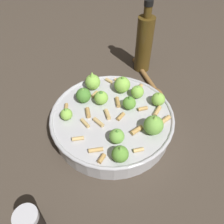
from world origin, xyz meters
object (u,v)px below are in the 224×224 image
at_px(pepper_shaker, 31,223).
at_px(olive_oil_bottle, 144,43).
at_px(wooden_spoon, 148,79).
at_px(cooking_pan, 113,118).

relative_size(pepper_shaker, olive_oil_bottle, 0.33).
bearing_deg(wooden_spoon, cooking_pan, 158.69).
bearing_deg(olive_oil_bottle, wooden_spoon, -159.14).
height_order(olive_oil_bottle, wooden_spoon, olive_oil_bottle).
distance_m(pepper_shaker, olive_oil_bottle, 0.61).
bearing_deg(pepper_shaker, cooking_pan, -20.63).
relative_size(olive_oil_bottle, wooden_spoon, 1.13).
bearing_deg(pepper_shaker, wooden_spoon, -20.92).
height_order(pepper_shaker, olive_oil_bottle, olive_oil_bottle).
distance_m(pepper_shaker, wooden_spoon, 0.54).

